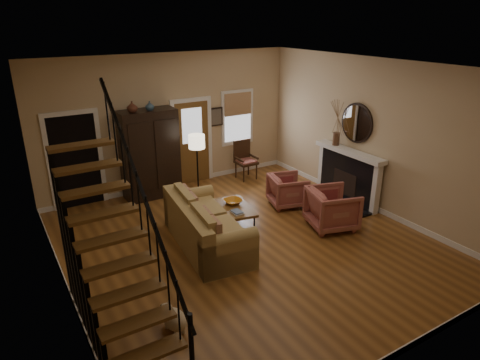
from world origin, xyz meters
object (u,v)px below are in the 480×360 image
floor_lamp (198,169)px  sofa (207,224)px  side_chair (246,160)px  armchair_left (332,209)px  coffee_table (234,216)px  armoire (150,154)px  armchair_right (288,191)px

floor_lamp → sofa: bearing=-111.7°
side_chair → armchair_left: bearing=-90.1°
coffee_table → armchair_left: size_ratio=1.19×
armoire → armchair_left: 4.37m
floor_lamp → armchair_left: bearing=-56.1°
sofa → armchair_left: size_ratio=2.55×
armchair_right → coffee_table: bearing=114.5°
armchair_right → side_chair: side_chair is taller
coffee_table → floor_lamp: (-0.10, 1.48, 0.60)m
armchair_right → floor_lamp: (-1.64, 1.26, 0.44)m
armoire → armchair_left: (2.55, -3.50, -0.63)m
armoire → armchair_right: 3.32m
armoire → sofa: (0.03, -2.82, -0.61)m
armchair_left → floor_lamp: 3.16m
armchair_right → side_chair: (0.11, 1.95, 0.15)m
armchair_right → floor_lamp: size_ratio=0.49×
armoire → floor_lamp: (0.80, -0.89, -0.24)m
armchair_left → armchair_right: (-0.10, 1.35, -0.06)m
armchair_right → side_chair: 1.96m
armchair_left → side_chair: bearing=16.8°
sofa → armchair_left: sofa is taller
floor_lamp → side_chair: 1.91m
armoire → coffee_table: 2.67m
armchair_left → side_chair: side_chair is taller
sofa → coffee_table: size_ratio=2.15×
armchair_left → armchair_right: bearing=21.3°
armoire → coffee_table: armoire is taller
armchair_right → side_chair: bearing=13.1°
sofa → armchair_right: bearing=22.2°
armoire → armchair_right: size_ratio=2.65×
armchair_right → armchair_left: bearing=-159.3°
sofa → armchair_right: sofa is taller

